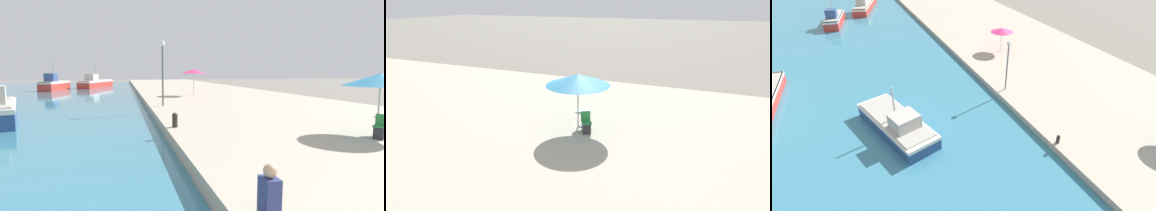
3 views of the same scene
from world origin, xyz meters
TOP-DOWN VIEW (x-y plane):
  - quay_promenade at (8.00, 37.00)m, footprint 16.00×90.00m
  - fishing_boat_far at (-11.94, 47.89)m, footprint 3.48×7.20m
  - fishing_boat_distant at (-6.48, 55.00)m, footprint 5.50×10.79m
  - cafe_umbrella_pink at (7.83, 8.38)m, footprint 2.78×2.78m
  - cafe_umbrella_white at (5.18, 28.18)m, footprint 2.53×2.53m
  - cafe_chair_left at (7.37, 7.80)m, footprint 0.58×0.57m
  - person_at_quay at (0.43, 3.08)m, footprint 0.55×0.36m
  - mooring_bollard at (0.42, 11.80)m, footprint 0.26×0.26m
  - lamppost at (0.96, 19.91)m, footprint 0.36×0.36m

SIDE VIEW (x-z plane):
  - quay_promenade at x=8.00m, z-range 0.00..0.52m
  - cafe_chair_left at x=7.37m, z-range 0.39..1.30m
  - fishing_boat_distant at x=-6.48m, z-range -1.23..2.97m
  - mooring_bollard at x=0.42m, z-range 0.54..1.20m
  - fishing_boat_far at x=-11.94m, z-range -1.34..3.21m
  - person_at_quay at x=0.43m, z-range 0.46..1.49m
  - cafe_umbrella_pink at x=7.83m, z-range 1.48..3.89m
  - cafe_umbrella_white at x=5.18m, z-range 1.63..4.28m
  - lamppost at x=0.96m, z-range 1.34..5.90m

